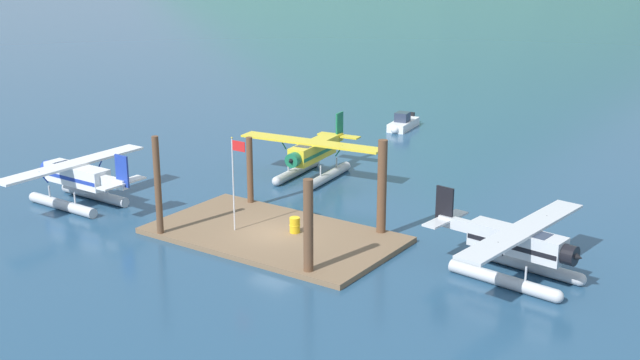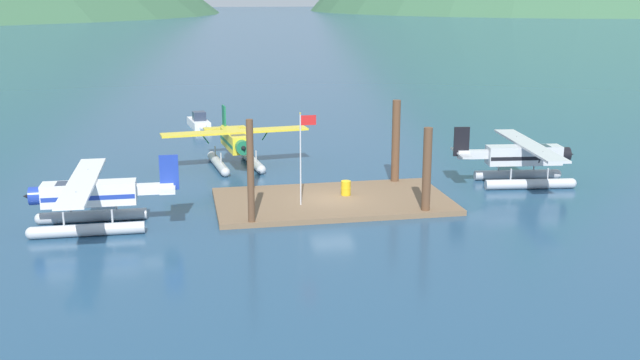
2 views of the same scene
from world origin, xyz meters
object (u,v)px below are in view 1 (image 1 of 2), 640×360
(boat_white_open_north, at_px, (403,123))
(seaplane_silver_stbd_fwd, at_px, (517,248))
(flagpole, at_px, (235,173))
(seaplane_yellow_bow_left, at_px, (312,156))
(seaplane_white_port_aft, at_px, (77,180))
(fuel_drum, at_px, (295,225))

(boat_white_open_north, bearing_deg, seaplane_silver_stbd_fwd, -51.43)
(flagpole, distance_m, boat_white_open_north, 28.94)
(seaplane_yellow_bow_left, bearing_deg, boat_white_open_north, 97.01)
(seaplane_white_port_aft, distance_m, seaplane_silver_stbd_fwd, 27.10)
(fuel_drum, xyz_separation_m, seaplane_yellow_bow_left, (-5.84, 10.06, 0.84))
(seaplane_yellow_bow_left, height_order, seaplane_silver_stbd_fwd, same)
(flagpole, bearing_deg, fuel_drum, 28.71)
(seaplane_white_port_aft, relative_size, boat_white_open_north, 2.14)
(seaplane_white_port_aft, distance_m, boat_white_open_north, 30.47)
(flagpole, relative_size, seaplane_yellow_bow_left, 0.51)
(flagpole, xyz_separation_m, seaplane_silver_stbd_fwd, (15.08, 3.14, -2.10))
(seaplane_yellow_bow_left, distance_m, boat_white_open_north, 16.85)
(fuel_drum, distance_m, boat_white_open_north, 27.89)
(seaplane_white_port_aft, bearing_deg, flagpole, 6.80)
(seaplane_silver_stbd_fwd, bearing_deg, seaplane_yellow_bow_left, 154.77)
(seaplane_yellow_bow_left, xyz_separation_m, seaplane_silver_stbd_fwd, (18.04, -8.50, 0.00))
(seaplane_silver_stbd_fwd, bearing_deg, fuel_drum, -172.70)
(boat_white_open_north, bearing_deg, seaplane_white_port_aft, -102.58)
(seaplane_yellow_bow_left, relative_size, seaplane_silver_stbd_fwd, 1.00)
(fuel_drum, relative_size, seaplane_white_port_aft, 0.08)
(seaplane_silver_stbd_fwd, bearing_deg, seaplane_white_port_aft, -170.38)
(fuel_drum, height_order, boat_white_open_north, boat_white_open_north)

